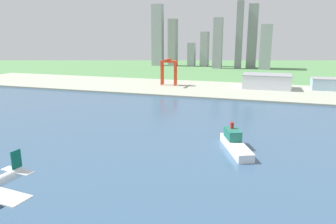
% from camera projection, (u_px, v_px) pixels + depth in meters
% --- Properties ---
extents(ground_plane, '(2400.00, 2400.00, 0.00)m').
position_uv_depth(ground_plane, '(172.00, 124.00, 281.93)').
color(ground_plane, '#53864E').
extents(water_bay, '(840.00, 360.00, 0.15)m').
position_uv_depth(water_bay, '(147.00, 145.00, 226.33)').
color(water_bay, '#385675').
rests_on(water_bay, ground).
extents(industrial_pier, '(840.00, 140.00, 2.50)m').
position_uv_depth(industrial_pier, '(210.00, 89.00, 457.66)').
color(industrial_pier, '#A0A491').
rests_on(industrial_pier, ground).
extents(ferry_boat, '(27.09, 46.51, 16.92)m').
position_uv_depth(ferry_boat, '(235.00, 143.00, 217.25)').
color(ferry_boat, white).
rests_on(ferry_boat, water_bay).
extents(port_crane_red, '(23.41, 34.14, 39.87)m').
position_uv_depth(port_crane_red, '(169.00, 67.00, 477.97)').
color(port_crane_red, red).
rests_on(port_crane_red, industrial_pier).
extents(warehouse_main, '(66.69, 42.36, 20.11)m').
position_uv_depth(warehouse_main, '(267.00, 81.00, 454.79)').
color(warehouse_main, silver).
rests_on(warehouse_main, industrial_pier).
extents(warehouse_annex, '(38.82, 29.11, 16.26)m').
position_uv_depth(warehouse_annex, '(326.00, 84.00, 443.61)').
color(warehouse_annex, '#99BCD1').
rests_on(warehouse_annex, industrial_pier).
extents(distant_skyline, '(294.83, 61.20, 153.72)m').
position_uv_depth(distant_skyline, '(211.00, 41.00, 773.77)').
color(distant_skyline, '#9B9AA4').
rests_on(distant_skyline, ground).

